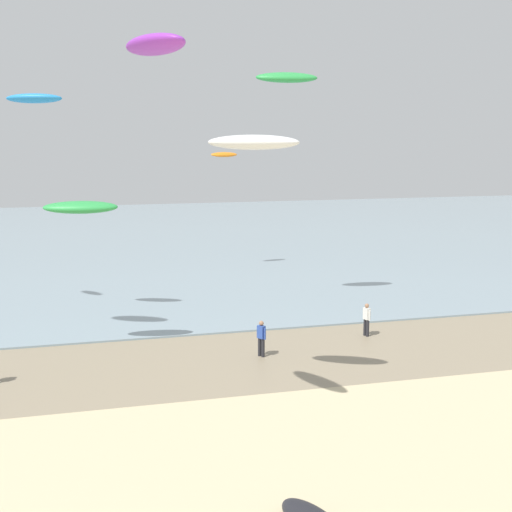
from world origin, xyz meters
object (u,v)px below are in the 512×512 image
Objects in this scene: person_mid_beach at (261,337)px; kite_aloft_0 at (34,98)px; person_far_down_beach at (367,319)px; kite_aloft_3 at (287,78)px; kite_aloft_6 at (80,207)px; kite_aloft_7 at (253,142)px; kite_aloft_2 at (224,155)px; kite_aloft_4 at (155,45)px.

kite_aloft_0 reaches higher than person_mid_beach.
person_far_down_beach is 14.35m from kite_aloft_3.
person_mid_beach is 1.00× the size of person_far_down_beach.
person_far_down_beach is at bearing 6.48° from kite_aloft_6.
person_far_down_beach is at bearing 68.19° from kite_aloft_7.
person_far_down_beach is (6.10, 1.88, 0.00)m from person_mid_beach.
kite_aloft_2 is 0.64× the size of kite_aloft_4.
kite_aloft_0 is (-15.95, 6.17, 11.10)m from person_far_down_beach.
kite_aloft_6 is (-2.22, 10.78, -5.90)m from kite_aloft_4.
kite_aloft_2 is 0.61× the size of kite_aloft_6.
kite_aloft_3 reaches higher than kite_aloft_4.
kite_aloft_2 is at bearing 66.04° from kite_aloft_0.
kite_aloft_6 is 0.97× the size of kite_aloft_7.
kite_aloft_3 is 15.12m from kite_aloft_7.
kite_aloft_7 is at bearing 71.78° from kite_aloft_2.
person_mid_beach is at bearing 73.95° from kite_aloft_2.
person_mid_beach is at bearing -56.28° from kite_aloft_4.
kite_aloft_7 is at bearing -108.68° from person_mid_beach.
kite_aloft_6 is at bearing 34.52° from kite_aloft_3.
kite_aloft_4 is at bearing -69.61° from kite_aloft_6.
person_mid_beach is 15.64m from kite_aloft_3.
kite_aloft_4 reaches higher than kite_aloft_0.
person_far_down_beach is 20.39m from kite_aloft_0.
kite_aloft_6 is (-7.86, 2.43, 6.02)m from person_mid_beach.
kite_aloft_4 reaches higher than kite_aloft_7.
person_mid_beach is 0.58× the size of kite_aloft_0.
kite_aloft_2 is (-3.24, 19.01, 7.85)m from person_far_down_beach.
person_mid_beach is at bearing 98.04° from kite_aloft_7.
kite_aloft_3 reaches higher than kite_aloft_6.
kite_aloft_4 is 0.96× the size of kite_aloft_6.
kite_aloft_4 is 5.95m from kite_aloft_7.
kite_aloft_0 is 7.83m from kite_aloft_6.
kite_aloft_0 is 0.86× the size of kite_aloft_7.
kite_aloft_3 is at bearing -51.41° from kite_aloft_4.
kite_aloft_7 reaches higher than person_mid_beach.
kite_aloft_0 is 16.95m from kite_aloft_4.
kite_aloft_6 is at bearing 156.40° from kite_aloft_7.
person_mid_beach is 10.41m from kite_aloft_7.
person_mid_beach is at bearing -18.52° from kite_aloft_0.
kite_aloft_3 is 19.45m from kite_aloft_4.
person_mid_beach is 22.50m from kite_aloft_2.
kite_aloft_0 is 15.54m from kite_aloft_7.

